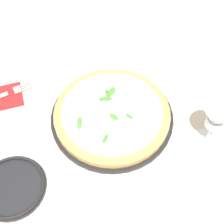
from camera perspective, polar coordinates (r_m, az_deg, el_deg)
The scene contains 5 objects.
ground_plane at distance 0.86m, azimuth -2.37°, elevation -2.42°, with size 6.00×6.00×0.00m, color beige.
pizza_arugula_main at distance 0.86m, azimuth -0.01°, elevation -0.50°, with size 0.34×0.34×0.05m.
wine_glass at distance 0.79m, azimuth 18.48°, elevation -1.16°, with size 0.08×0.08×0.14m.
fork at distance 0.97m, azimuth -19.86°, elevation 2.70°, with size 0.18×0.10×0.00m.
side_plate_white at distance 0.81m, azimuth -17.83°, elevation -12.90°, with size 0.16×0.16×0.02m.
Camera 1 is at (0.02, -0.47, 0.72)m, focal length 50.00 mm.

